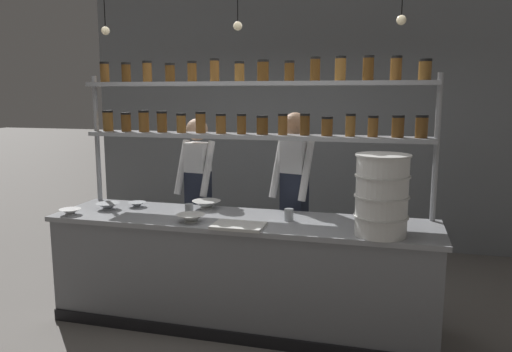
# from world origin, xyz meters

# --- Properties ---
(ground_plane) EXTENTS (40.00, 40.00, 0.00)m
(ground_plane) POSITION_xyz_m (0.00, 0.00, 0.00)
(ground_plane) COLOR slate
(back_wall) EXTENTS (5.60, 0.12, 3.22)m
(back_wall) POSITION_xyz_m (0.00, 2.55, 1.61)
(back_wall) COLOR gray
(back_wall) RESTS_ON ground_plane
(prep_counter) EXTENTS (3.20, 0.76, 0.92)m
(prep_counter) POSITION_xyz_m (0.00, -0.00, 0.46)
(prep_counter) COLOR gray
(prep_counter) RESTS_ON ground_plane
(spice_shelf_unit) EXTENTS (3.09, 0.28, 2.24)m
(spice_shelf_unit) POSITION_xyz_m (0.01, 0.33, 1.78)
(spice_shelf_unit) COLOR #999BA0
(spice_shelf_unit) RESTS_ON ground_plane
(chef_left) EXTENTS (0.39, 0.32, 1.70)m
(chef_left) POSITION_xyz_m (-0.66, 0.72, 0.98)
(chef_left) COLOR black
(chef_left) RESTS_ON ground_plane
(chef_center) EXTENTS (0.41, 0.34, 1.77)m
(chef_center) POSITION_xyz_m (0.33, 0.60, 1.03)
(chef_center) COLOR black
(chef_center) RESTS_ON ground_plane
(container_stack) EXTENTS (0.39, 0.39, 0.59)m
(container_stack) POSITION_xyz_m (1.12, -0.21, 1.22)
(container_stack) COLOR white
(container_stack) RESTS_ON prep_counter
(cutting_board) EXTENTS (0.40, 0.26, 0.02)m
(cutting_board) POSITION_xyz_m (0.06, -0.27, 0.93)
(cutting_board) COLOR silver
(cutting_board) RESTS_ON prep_counter
(prep_bowl_near_left) EXTENTS (0.26, 0.26, 0.07)m
(prep_bowl_near_left) POSITION_xyz_m (-0.40, 0.26, 0.95)
(prep_bowl_near_left) COLOR silver
(prep_bowl_near_left) RESTS_ON prep_counter
(prep_bowl_center_front) EXTENTS (0.16, 0.16, 0.04)m
(prep_bowl_center_front) POSITION_xyz_m (-1.03, 0.15, 0.94)
(prep_bowl_center_front) COLOR #B2B7BC
(prep_bowl_center_front) RESTS_ON prep_counter
(prep_bowl_center_back) EXTENTS (0.23, 0.23, 0.06)m
(prep_bowl_center_back) POSITION_xyz_m (-0.35, -0.22, 0.95)
(prep_bowl_center_back) COLOR silver
(prep_bowl_center_back) RESTS_ON prep_counter
(prep_bowl_near_right) EXTENTS (0.21, 0.21, 0.06)m
(prep_bowl_near_right) POSITION_xyz_m (-1.24, 0.00, 0.95)
(prep_bowl_near_right) COLOR #B2B7BC
(prep_bowl_near_right) RESTS_ON prep_counter
(prep_bowl_far_left) EXTENTS (0.18, 0.18, 0.05)m
(prep_bowl_far_left) POSITION_xyz_m (-1.44, -0.26, 0.94)
(prep_bowl_far_left) COLOR white
(prep_bowl_far_left) RESTS_ON prep_counter
(serving_cup_front) EXTENTS (0.07, 0.07, 0.10)m
(serving_cup_front) POSITION_xyz_m (0.40, 0.03, 0.97)
(serving_cup_front) COLOR #B2B7BC
(serving_cup_front) RESTS_ON prep_counter
(serving_cup_by_board) EXTENTS (0.07, 0.07, 0.10)m
(serving_cup_by_board) POSITION_xyz_m (-0.45, -0.01, 0.97)
(serving_cup_by_board) COLOR #B2B7BC
(serving_cup_by_board) RESTS_ON prep_counter
(pendant_light_row) EXTENTS (2.45, 0.07, 0.75)m
(pendant_light_row) POSITION_xyz_m (0.00, 0.00, 2.50)
(pendant_light_row) COLOR black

